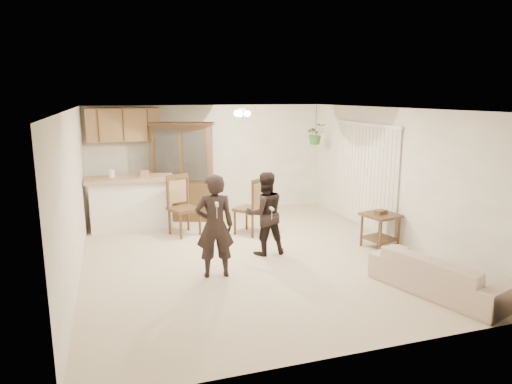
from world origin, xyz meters
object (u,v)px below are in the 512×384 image
object	(u,v)px
chair_hutch_right	(249,218)
sofa	(439,268)
chair_bar	(185,218)
chair_hutch_left	(167,209)
child	(265,216)
adult	(215,219)
china_hutch	(184,172)
side_table	(380,230)

from	to	relation	value
chair_hutch_right	sofa	bearing A→B (deg)	76.57
chair_bar	chair_hutch_left	xyz separation A→B (m)	(-0.22, 1.04, -0.04)
child	chair_hutch_right	world-z (taller)	child
chair_bar	chair_hutch_right	bearing A→B (deg)	-37.08
adult	china_hutch	distance (m)	3.44
side_table	chair_bar	world-z (taller)	chair_bar
side_table	child	bearing A→B (deg)	171.31
child	side_table	distance (m)	2.15
chair_hutch_right	china_hutch	bearing A→B (deg)	-94.39
child	sofa	bearing A→B (deg)	127.66
child	china_hutch	xyz separation A→B (m)	(-0.97, 2.71, 0.39)
adult	side_table	xyz separation A→B (m)	(3.14, 0.40, -0.57)
child	chair_hutch_right	distance (m)	1.27
adult	chair_bar	size ratio (longest dim) A/B	1.52
child	china_hutch	bearing A→B (deg)	-71.25
adult	side_table	distance (m)	3.21
chair_hutch_right	chair_hutch_left	bearing A→B (deg)	-82.78
adult	chair_hutch_left	distance (m)	3.38
chair_bar	side_table	bearing A→B (deg)	-52.20
child	chair_bar	xyz separation A→B (m)	(-1.16, 1.54, -0.34)
side_table	china_hutch	bearing A→B (deg)	135.34
child	side_table	size ratio (longest dim) A/B	1.93
sofa	chair_hutch_left	bearing A→B (deg)	15.27
chair_hutch_left	china_hutch	bearing A→B (deg)	70.88
china_hutch	side_table	bearing A→B (deg)	-25.86
china_hutch	side_table	size ratio (longest dim) A/B	3.07
adult	child	bearing A→B (deg)	-138.25
sofa	china_hutch	xyz separation A→B (m)	(-2.77, 4.97, 0.69)
child	chair_hutch_left	distance (m)	2.95
sofa	side_table	bearing A→B (deg)	-26.56
sofa	side_table	size ratio (longest dim) A/B	2.68
child	china_hutch	world-z (taller)	china_hutch
adult	chair_hutch_right	world-z (taller)	adult
adult	chair_hutch_right	bearing A→B (deg)	-113.26
chair_hutch_left	chair_hutch_right	world-z (taller)	chair_hutch_right
china_hutch	side_table	world-z (taller)	china_hutch
side_table	sofa	bearing A→B (deg)	-98.56
sofa	chair_bar	bearing A→B (deg)	19.90
china_hutch	chair_bar	size ratio (longest dim) A/B	1.81
side_table	chair_bar	xyz separation A→B (m)	(-3.25, 1.86, 0.01)
sofa	chair_hutch_left	size ratio (longest dim) A/B	1.78
adult	side_table	bearing A→B (deg)	-165.71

